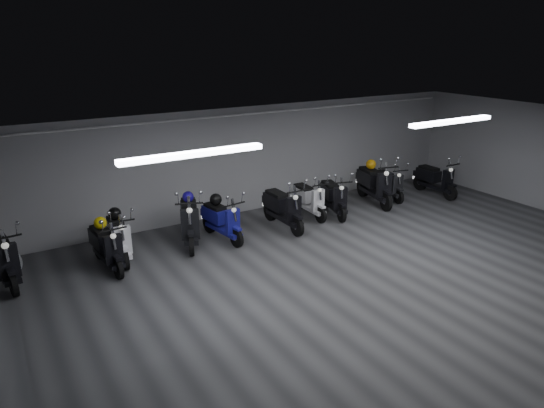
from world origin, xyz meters
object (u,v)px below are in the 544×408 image
scooter_0 (1,249)px  scooter_10 (436,174)px  scooter_6 (309,194)px  helmet_0 (188,197)px  scooter_8 (375,178)px  helmet_4 (100,223)px  scooter_1 (106,239)px  scooter_4 (222,214)px  scooter_3 (189,213)px  scooter_9 (390,179)px  helmet_2 (115,214)px  scooter_7 (334,191)px  scooter_2 (118,230)px  scooter_5 (283,202)px  helmet_1 (371,164)px  helmet_3 (216,199)px

scooter_0 → scooter_10: (11.34, -0.40, -0.06)m
scooter_6 → helmet_0: 3.28m
scooter_8 → scooter_10: scooter_8 is taller
scooter_6 → helmet_4: size_ratio=6.45×
scooter_1 → scooter_4: size_ratio=1.01×
scooter_3 → scooter_8: 5.52m
scooter_0 → scooter_9: scooter_0 is taller
helmet_2 → scooter_3: bearing=-9.6°
scooter_7 → scooter_8: 1.56m
scooter_10 → scooter_2: bearing=178.6°
scooter_6 → helmet_2: scooter_6 is taller
scooter_5 → helmet_0: bearing=166.6°
helmet_1 → scooter_3: bearing=-177.2°
scooter_1 → scooter_7: (5.89, 0.18, 0.01)m
helmet_0 → scooter_7: bearing=-5.9°
helmet_2 → scooter_7: bearing=-4.2°
helmet_4 → scooter_10: bearing=-1.7°
scooter_4 → helmet_2: bearing=161.1°
helmet_0 → scooter_3: bearing=-110.1°
scooter_9 → helmet_0: scooter_9 is taller
scooter_6 → helmet_0: (-3.25, 0.17, 0.41)m
scooter_2 → helmet_1: 7.19m
scooter_3 → scooter_9: size_ratio=1.22×
scooter_7 → scooter_6: bearing=176.3°
scooter_4 → helmet_0: bearing=138.0°
helmet_0 → scooter_4: bearing=-33.7°
scooter_4 → scooter_8: scooter_8 is taller
scooter_1 → scooter_3: scooter_3 is taller
scooter_10 → scooter_6: bearing=174.9°
scooter_3 → helmet_2: (-1.56, 0.26, 0.21)m
scooter_6 → helmet_3: size_ratio=5.88×
scooter_7 → scooter_10: bearing=12.7°
scooter_7 → helmet_2: 5.56m
scooter_1 → scooter_2: bearing=40.6°
scooter_3 → scooter_10: size_ratio=1.12×
scooter_1 → scooter_6: 5.28m
scooter_2 → scooter_10: scooter_10 is taller
scooter_4 → scooter_10: (6.86, -0.20, 0.02)m
scooter_5 → scooter_8: size_ratio=0.92×
scooter_1 → scooter_9: bearing=-2.3°
scooter_10 → helmet_4: (-9.53, 0.28, 0.27)m
scooter_2 → helmet_2: 0.38m
scooter_9 → helmet_3: bearing=-166.7°
helmet_1 → helmet_2: 7.15m
scooter_4 → scooter_6: 2.63m
scooter_0 → scooter_3: 3.75m
scooter_3 → helmet_1: (5.59, 0.27, 0.34)m
scooter_3 → helmet_3: size_ratio=6.93×
helmet_0 → helmet_1: 5.50m
scooter_5 → scooter_8: bearing=4.8°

